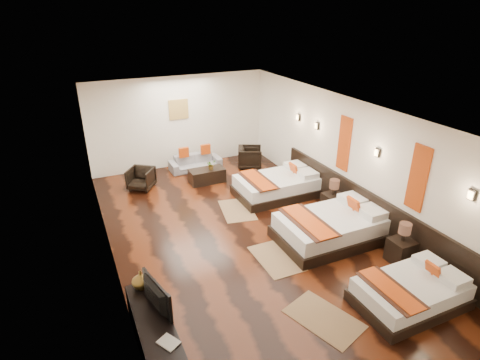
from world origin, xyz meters
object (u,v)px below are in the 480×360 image
nightstand_a (401,248)px  table_plant (211,165)px  bed_mid (332,227)px  armchair_right (250,157)px  coffee_table (207,176)px  bed_far (277,185)px  tv (152,297)px  nightstand_b (333,201)px  tv_console (155,333)px  book (163,348)px  bed_near (411,292)px  figurine (141,280)px  sofa (195,162)px  armchair_left (141,179)px

nightstand_a → table_plant: nightstand_a is taller
bed_mid → armchair_right: (0.19, 4.47, 0.03)m
armchair_right → coffee_table: 1.70m
bed_far → tv: 5.49m
bed_far → armchair_right: (0.19, 2.08, 0.05)m
nightstand_b → tv_console: size_ratio=0.49×
bed_far → coffee_table: size_ratio=2.16×
nightstand_b → book: bearing=-149.5°
bed_near → bed_mid: bed_mid is taller
bed_near → figurine: size_ratio=5.94×
tv_console → book: 0.65m
sofa → armchair_right: bearing=-19.4°
nightstand_a → armchair_right: (-0.56, 5.71, 0.03)m
sofa → armchair_left: bearing=-159.6°
bed_near → nightstand_b: 3.30m
bed_far → nightstand_b: 1.60m
tv_console → figurine: figurine is taller
nightstand_b → table_plant: 3.59m
nightstand_a → table_plant: (-2.07, 5.14, 0.23)m
tv_console → table_plant: table_plant is taller
armchair_right → tv_console: bearing=167.9°
armchair_left → table_plant: 1.98m
tv → armchair_right: 7.13m
nightstand_a → armchair_left: nightstand_a is taller
bed_mid → coffee_table: bed_mid is taller
bed_far → figurine: (-4.20, -2.98, 0.42)m
armchair_left → table_plant: size_ratio=2.37×
bed_mid → tv_console: 4.41m
bed_far → nightstand_b: (0.75, -1.41, 0.03)m
book → bed_mid: bearing=24.7°
tv → armchair_left: 5.58m
tv_console → armchair_left: armchair_left is taller
nightstand_a → nightstand_b: 2.22m
nightstand_b → sofa: 4.58m
bed_mid → figurine: bed_mid is taller
nightstand_b → armchair_left: nightstand_b is taller
bed_mid → sofa: bed_mid is taller
book → coffee_table: book is taller
sofa → nightstand_a: bearing=-71.6°
bed_mid → table_plant: 4.14m
bed_far → table_plant: (-1.32, 1.51, 0.26)m
nightstand_b → coffee_table: bearing=126.1°
bed_near → book: (-4.19, 0.29, 0.32)m
sofa → figurine: bearing=-117.0°
tv → book: bearing=162.8°
bed_near → nightstand_b: size_ratio=2.11×
table_plant → coffee_table: bearing=152.6°
tv → bed_mid: bearing=-87.8°
bed_mid → nightstand_a: bed_mid is taller
book → armchair_right: 7.77m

